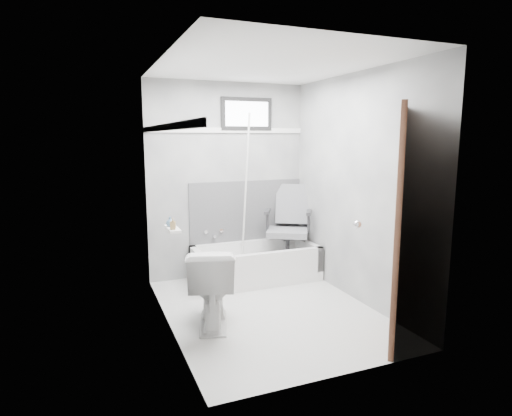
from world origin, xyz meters
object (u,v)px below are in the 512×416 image
door (449,232)px  toilet (212,286)px  soap_bottle_b (170,221)px  soap_bottle_a (173,223)px  bathtub (256,263)px  office_chair (288,226)px

door → toilet: bearing=143.3°
soap_bottle_b → soap_bottle_a: bearing=-90.0°
toilet → soap_bottle_b: soap_bottle_b is taller
toilet → door: door is taller
bathtub → soap_bottle_a: size_ratio=14.33×
bathtub → soap_bottle_a: (-1.17, -0.90, 0.76)m
toilet → soap_bottle_a: 0.68m
office_chair → door: 2.31m
toilet → soap_bottle_b: 0.71m
toilet → door: (1.60, -1.19, 0.63)m
soap_bottle_b → bathtub: bearing=33.1°
toilet → door: 2.09m
bathtub → soap_bottle_b: bearing=-146.9°
office_chair → door: door is taller
soap_bottle_a → soap_bottle_b: size_ratio=1.10×
soap_bottle_b → office_chair: bearing=26.6°
office_chair → bathtub: bearing=-143.4°
soap_bottle_a → door: bearing=-34.2°
bathtub → office_chair: 0.62m
bathtub → soap_bottle_b: (-1.17, -0.76, 0.75)m
office_chair → toilet: (-1.31, -1.07, -0.26)m
office_chair → toilet: size_ratio=1.34×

